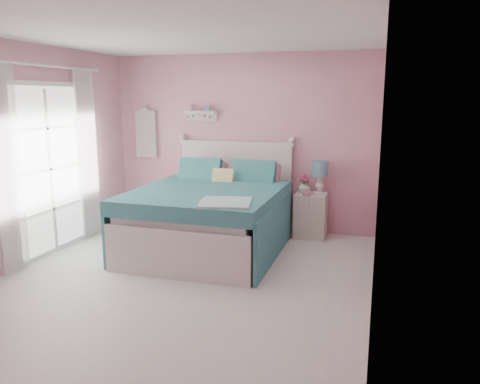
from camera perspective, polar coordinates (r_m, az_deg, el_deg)
The scene contains 13 objects.
floor at distance 5.28m, azimuth -6.92°, elevation -10.48°, with size 4.50×4.50×0.00m, color silver.
room_shell at distance 4.91m, azimuth -7.37°, elevation 6.92°, with size 4.50×4.50×4.50m.
bed at distance 6.15m, azimuth -3.54°, elevation -3.04°, with size 1.81×2.29×1.33m.
nightstand at distance 6.75m, azimuth 8.60°, elevation -2.80°, with size 0.44×0.43×0.63m.
table_lamp at distance 6.67m, azimuth 9.73°, elevation 2.57°, with size 0.23×0.23×0.46m.
vase at distance 6.72m, azimuth 7.81°, elevation 0.65°, with size 0.16×0.16×0.17m, color silver.
teacup at distance 6.53m, azimuth 8.11°, elevation -0.07°, with size 0.11×0.11×0.08m, color #CF8B94.
roses at distance 6.69m, azimuth 7.81°, elevation 1.66°, with size 0.14×0.11×0.12m.
wall_shelf at distance 7.17m, azimuth -4.84°, elevation 9.56°, with size 0.50×0.15×0.25m.
hanging_dress at distance 7.56m, azimuth -11.39°, elevation 6.93°, with size 0.34×0.03×0.72m, color white.
french_door at distance 6.35m, azimuth -22.21°, elevation 2.54°, with size 0.04×1.32×2.16m.
curtain_near at distance 5.75m, azimuth -26.52°, elevation 2.40°, with size 0.04×0.40×2.32m, color white.
curtain_far at distance 6.89m, azimuth -18.09°, elevation 4.35°, with size 0.04×0.40×2.32m, color white.
Camera 1 is at (2.00, -4.47, 1.96)m, focal length 35.00 mm.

